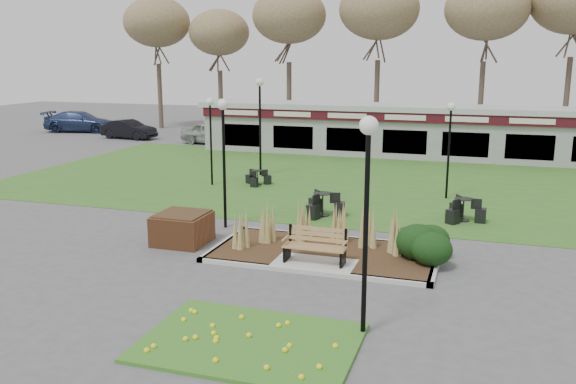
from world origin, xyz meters
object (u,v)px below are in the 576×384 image
(food_pavilion, at_px, (408,130))
(car_black, at_px, (129,129))
(bistro_set_c, at_px, (323,208))
(lamp_post_far_left, at_px, (260,105))
(car_blue, at_px, (80,122))
(lamp_post_mid_right, at_px, (223,135))
(park_bench, at_px, (316,245))
(brick_planter, at_px, (182,228))
(lamp_post_far_right, at_px, (450,129))
(lamp_post_mid_left, at_px, (210,122))
(bistro_set_a, at_px, (257,180))
(bistro_set_b, at_px, (463,213))
(car_silver, at_px, (212,133))
(lamp_post_near_left, at_px, (367,179))

(food_pavilion, relative_size, car_black, 6.21)
(bistro_set_c, bearing_deg, lamp_post_far_left, 126.36)
(food_pavilion, bearing_deg, car_blue, 170.80)
(food_pavilion, relative_size, lamp_post_mid_right, 5.81)
(park_bench, relative_size, brick_planter, 1.13)
(food_pavilion, distance_m, lamp_post_far_right, 10.82)
(lamp_post_mid_left, relative_size, bistro_set_a, 3.16)
(car_blue, bearing_deg, food_pavilion, -110.75)
(lamp_post_far_left, xyz_separation_m, bistro_set_c, (4.78, -6.49, -3.05))
(food_pavilion, xyz_separation_m, bistro_set_b, (3.61, -13.72, -1.19))
(bistro_set_c, xyz_separation_m, car_silver, (-11.52, 15.56, 0.41))
(lamp_post_mid_left, height_order, car_silver, lamp_post_mid_left)
(lamp_post_near_left, distance_m, lamp_post_far_right, 13.14)
(food_pavilion, height_order, lamp_post_near_left, lamp_post_near_left)
(car_silver, bearing_deg, lamp_post_mid_left, -145.99)
(lamp_post_far_right, bearing_deg, lamp_post_far_left, 165.18)
(park_bench, distance_m, lamp_post_mid_left, 11.62)
(lamp_post_mid_right, height_order, bistro_set_b, lamp_post_mid_right)
(bistro_set_a, xyz_separation_m, bistro_set_b, (8.90, -3.50, 0.05))
(brick_planter, xyz_separation_m, car_blue, (-20.58, 23.01, 0.30))
(lamp_post_far_left, distance_m, bistro_set_b, 11.54)
(lamp_post_mid_right, xyz_separation_m, lamp_post_far_left, (-2.08, 8.90, 0.26))
(car_black, bearing_deg, brick_planter, -138.16)
(lamp_post_near_left, distance_m, lamp_post_mid_right, 8.81)
(park_bench, xyz_separation_m, car_black, (-19.33, 21.44, 0.06))
(lamp_post_far_left, bearing_deg, lamp_post_mid_right, -76.87)
(brick_planter, distance_m, lamp_post_far_right, 11.48)
(lamp_post_far_left, height_order, bistro_set_c, lamp_post_far_left)
(lamp_post_mid_left, distance_m, bistro_set_a, 3.24)
(lamp_post_near_left, distance_m, lamp_post_mid_left, 15.63)
(lamp_post_mid_left, height_order, car_blue, lamp_post_mid_left)
(park_bench, distance_m, lamp_post_far_right, 10.02)
(park_bench, xyz_separation_m, car_silver, (-12.69, 20.75, 0.12))
(brick_planter, relative_size, car_black, 0.38)
(park_bench, bearing_deg, bistro_set_c, 102.71)
(lamp_post_far_right, relative_size, bistro_set_c, 2.51)
(lamp_post_mid_left, bearing_deg, car_black, 134.00)
(food_pavilion, height_order, car_silver, food_pavilion)
(lamp_post_near_left, bearing_deg, lamp_post_mid_left, 126.17)
(lamp_post_mid_left, xyz_separation_m, car_silver, (-5.51, 11.89, -2.08))
(brick_planter, bearing_deg, car_silver, 112.53)
(lamp_post_far_left, xyz_separation_m, car_blue, (-19.03, 12.08, -2.57))
(park_bench, height_order, car_blue, car_blue)
(food_pavilion, bearing_deg, lamp_post_mid_right, -102.89)
(lamp_post_mid_right, bearing_deg, bistro_set_c, 41.66)
(lamp_post_far_right, relative_size, car_silver, 0.92)
(lamp_post_far_right, bearing_deg, car_blue, 152.63)
(car_blue, bearing_deg, car_black, -123.86)
(food_pavilion, bearing_deg, park_bench, -90.00)
(park_bench, distance_m, food_pavilion, 19.73)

